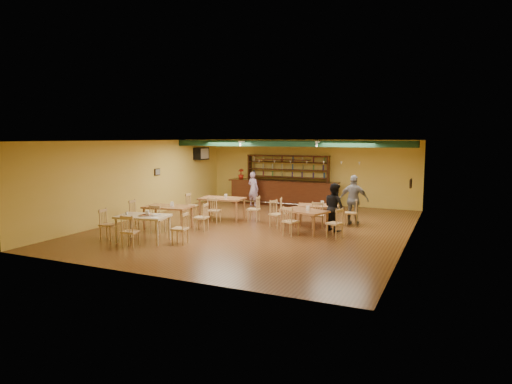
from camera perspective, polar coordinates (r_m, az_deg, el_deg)
The scene contains 23 objects.
floor at distance 15.55m, azimuth 0.20°, elevation -4.52°, with size 12.00×12.00×0.00m, color #522F17.
ceiling_beam at distance 17.83m, azimuth 3.91°, elevation 6.23°, with size 10.00×0.30×0.25m, color #10321D.
track_rail_left at distance 19.08m, azimuth -0.56°, elevation 6.51°, with size 0.05×2.50×0.05m, color silver.
track_rail_right at distance 17.96m, azimuth 8.80°, elevation 6.40°, with size 0.05×2.50×0.05m, color silver.
ac_unit at distance 21.21m, azimuth -7.03°, elevation 4.92°, with size 0.34×0.70×0.48m, color silver.
picture_left at distance 18.70m, azimuth -12.56°, elevation 2.53°, with size 0.04×0.34×0.28m, color black.
picture_right at distance 14.52m, azimuth 19.24°, elevation 1.05°, with size 0.04×0.34×0.28m, color black.
bar_counter at distance 20.55m, azimuth 3.42°, elevation -0.10°, with size 5.18×0.85×1.13m, color #37150B.
back_bar_hutch at distance 21.08m, azimuth 4.05°, elevation 1.64°, with size 4.01×0.40×2.28m, color #37150B.
poinsettia at distance 21.32m, azimuth -1.94°, elevation 2.34°, with size 0.27×0.27×0.48m, color #A71F0F.
dining_table_a at distance 17.02m, azimuth -4.36°, elevation -2.12°, with size 1.65×0.99×0.82m, color #935B34.
dining_table_b at distance 16.09m, azimuth 7.94°, elevation -2.91°, with size 1.42×0.85×0.71m, color #935B34.
dining_table_c at distance 15.52m, azimuth -11.19°, elevation -3.20°, with size 1.57×0.94×0.78m, color #935B34.
dining_table_d at distance 14.75m, azimuth 6.20°, elevation -3.73°, with size 1.48×0.89×0.74m, color #935B34.
near_table at distance 13.78m, azimuth -14.26°, elevation -4.55°, with size 1.49×0.96×0.80m, color #CAB087.
pizza_tray at distance 13.64m, azimuth -13.96°, elevation -2.92°, with size 0.40×0.40×0.01m, color silver.
parmesan_shaker at distance 13.88m, azimuth -16.27°, elevation -2.63°, with size 0.07×0.07×0.11m, color #EAE5C6.
napkin_stack at distance 13.65m, azimuth -12.53°, elevation -2.85°, with size 0.20×0.15×0.03m, color white.
pizza_server at distance 13.58m, azimuth -13.29°, elevation -2.90°, with size 0.32×0.09×0.00m, color silver.
side_plate at distance 13.19m, azimuth -12.90°, elevation -3.24°, with size 0.22×0.22×0.01m, color white.
patron_bar at distance 20.20m, azimuth -0.36°, elevation 0.41°, with size 0.57×0.38×1.57m, color #7E489C.
patron_right_a at distance 15.04m, azimuth 10.03°, elevation -1.91°, with size 0.78×0.61×1.61m, color black.
patron_right_b at distance 16.27m, azimuth 12.45°, elevation -0.99°, with size 1.04×0.43×1.78m, color slate.
Camera 1 is at (6.24, -13.90, 3.11)m, focal length 31.19 mm.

